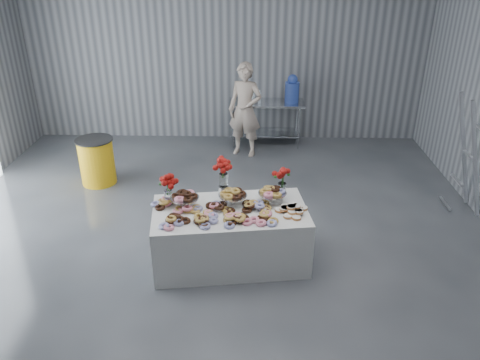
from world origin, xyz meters
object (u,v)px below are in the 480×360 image
Objects in this scene: water_jug at (292,90)px; stepladder at (469,155)px; person at (245,110)px; trash_barrel at (97,161)px; prep_table at (266,115)px; display_table at (230,236)px.

water_jug is 3.60m from stepladder.
person is (-0.91, -0.53, -0.25)m from water_jug.
trash_barrel is (-3.41, -1.87, -0.75)m from water_jug.
prep_table reaches higher than trash_barrel.
trash_barrel is at bearing 172.25° from stepladder.
display_table is at bearing -104.27° from water_jug.
trash_barrel is 0.44× the size of stepladder.
water_jug is (0.50, -0.00, 0.53)m from prep_table.
stepladder reaches higher than trash_barrel.
water_jug reaches higher than prep_table.
trash_barrel is (-2.49, -1.34, -0.49)m from person.
person is (0.12, 3.54, 0.52)m from display_table.
water_jug is (1.03, 4.07, 0.77)m from display_table.
water_jug is 0.31× the size of person.
prep_table is (0.53, 4.07, 0.24)m from display_table.
person is at bearing 88.06° from display_table.
prep_table is at bearing 70.66° from person.
display_table is 1.06× the size of person.
stepladder reaches higher than person.
prep_table is 2.71× the size of water_jug.
person reaches higher than prep_table.
person is at bearing 147.32° from stepladder.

